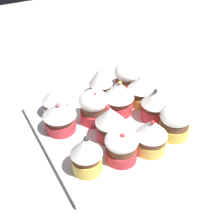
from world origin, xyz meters
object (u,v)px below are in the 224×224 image
at_px(cupcake_3, 175,121).
at_px(cupcake_10, 55,102).
at_px(cupcake_0, 86,154).
at_px(cupcake_1, 122,146).
at_px(cupcake_4, 110,123).
at_px(cupcake_6, 60,116).
at_px(cupcake_12, 128,76).
at_px(cupcake_9, 142,89).
at_px(cupcake_11, 101,82).
at_px(baking_tray, 112,125).
at_px(cupcake_5, 155,103).
at_px(cupcake_2, 151,135).
at_px(cupcake_8, 119,96).
at_px(cupcake_7, 94,106).

distance_m(cupcake_3, cupcake_10, 0.25).
bearing_deg(cupcake_0, cupcake_1, -6.88).
xyz_separation_m(cupcake_0, cupcake_4, (0.08, 0.05, -0.00)).
xyz_separation_m(cupcake_6, cupcake_12, (0.20, 0.06, -0.00)).
height_order(cupcake_0, cupcake_4, same).
bearing_deg(cupcake_6, cupcake_12, 17.96).
bearing_deg(cupcake_3, cupcake_9, 88.10).
bearing_deg(cupcake_11, cupcake_9, -44.44).
relative_size(cupcake_4, cupcake_6, 1.08).
xyz_separation_m(baking_tray, cupcake_0, (-0.10, -0.09, 0.04)).
bearing_deg(cupcake_9, cupcake_5, -96.98).
bearing_deg(cupcake_2, baking_tray, 104.18).
bearing_deg(cupcake_6, baking_tray, -18.47).
bearing_deg(cupcake_9, cupcake_4, -149.74).
bearing_deg(cupcake_5, cupcake_2, -129.79).
bearing_deg(cupcake_1, cupcake_0, 173.12).
bearing_deg(cupcake_12, baking_tray, -135.01).
bearing_deg(cupcake_8, cupcake_11, 94.35).
height_order(cupcake_3, cupcake_12, cupcake_3).
distance_m(cupcake_3, cupcake_8, 0.13).
distance_m(cupcake_0, cupcake_6, 0.12).
bearing_deg(cupcake_0, baking_tray, 41.67).
distance_m(cupcake_3, cupcake_5, 0.06).
distance_m(cupcake_7, cupcake_9, 0.12).
height_order(cupcake_7, cupcake_8, cupcake_8).
xyz_separation_m(cupcake_2, cupcake_8, (0.01, 0.13, 0.01)).
height_order(baking_tray, cupcake_8, cupcake_8).
relative_size(cupcake_1, cupcake_7, 0.89).
xyz_separation_m(cupcake_3, cupcake_6, (-0.19, 0.12, 0.00)).
distance_m(baking_tray, cupcake_12, 0.14).
bearing_deg(cupcake_11, cupcake_0, -123.71).
bearing_deg(cupcake_0, cupcake_9, 32.02).
bearing_deg(cupcake_3, cupcake_5, 93.06).
xyz_separation_m(cupcake_7, cupcake_10, (-0.06, 0.06, -0.00)).
bearing_deg(cupcake_7, cupcake_6, 175.00).
bearing_deg(cupcake_7, baking_tray, -44.81).
distance_m(baking_tray, cupcake_7, 0.06).
bearing_deg(cupcake_6, cupcake_3, -33.03).
xyz_separation_m(cupcake_2, cupcake_10, (-0.12, 0.19, -0.00)).
xyz_separation_m(cupcake_0, cupcake_7, (0.07, 0.12, -0.00)).
xyz_separation_m(cupcake_2, cupcake_11, (0.00, 0.20, 0.00)).
bearing_deg(cupcake_3, cupcake_7, 135.00).
bearing_deg(cupcake_12, cupcake_3, -92.31).
relative_size(cupcake_1, cupcake_8, 0.80).
height_order(cupcake_9, cupcake_11, cupcake_11).
bearing_deg(cupcake_4, cupcake_7, 92.81).
height_order(cupcake_4, cupcake_7, cupcake_4).
relative_size(cupcake_5, cupcake_12, 1.14).
bearing_deg(baking_tray, cupcake_11, 75.39).
xyz_separation_m(cupcake_7, cupcake_12, (0.13, 0.07, -0.00)).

